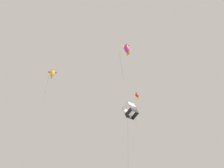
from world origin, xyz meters
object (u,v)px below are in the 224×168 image
at_px(kite_fish_far_centre, 137,95).
at_px(kite_fish_near_left, 52,73).
at_px(kite_box_near_right, 130,111).
at_px(kite_fish_highest, 127,49).

relative_size(kite_fish_far_centre, kite_fish_near_left, 1.00).
height_order(kite_box_near_right, kite_fish_highest, kite_fish_highest).
xyz_separation_m(kite_fish_far_centre, kite_box_near_right, (-2.64, 0.15, -3.89)).
distance_m(kite_fish_near_left, kite_fish_highest, 11.88).
relative_size(kite_box_near_right, kite_fish_highest, 2.22).
xyz_separation_m(kite_box_near_right, kite_fish_highest, (-9.67, -3.78, 2.57)).
height_order(kite_fish_near_left, kite_box_near_right, kite_fish_near_left).
bearing_deg(kite_fish_far_centre, kite_fish_near_left, -12.90).
relative_size(kite_fish_far_centre, kite_fish_highest, 1.29).
bearing_deg(kite_fish_far_centre, kite_box_near_right, 20.74).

